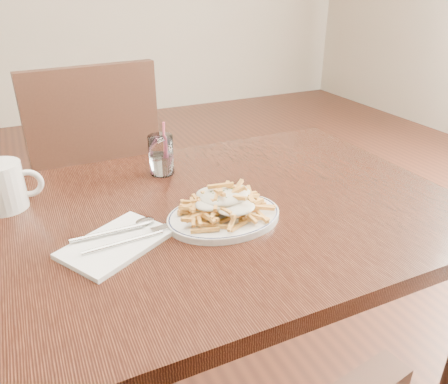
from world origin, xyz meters
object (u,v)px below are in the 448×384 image
table (207,237)px  coffee_mug (3,186)px  chair_far (94,173)px  water_glass (161,157)px  fries_plate (224,217)px  loaded_fries (224,200)px

table → coffee_mug: bearing=154.3°
chair_far → water_glass: chair_far is taller
chair_far → water_glass: (0.11, -0.54, 0.24)m
table → fries_plate: (0.01, -0.07, 0.09)m
fries_plate → coffee_mug: (-0.43, 0.27, 0.05)m
chair_far → water_glass: bearing=-78.1°
water_glass → fries_plate: bearing=-82.0°
chair_far → water_glass: 0.60m
water_glass → coffee_mug: 0.39m
loaded_fries → fries_plate: bearing=180.0°
loaded_fries → coffee_mug: size_ratio=1.75×
table → loaded_fries: (0.01, -0.07, 0.13)m
table → fries_plate: size_ratio=4.31×
table → chair_far: bearing=100.5°
table → coffee_mug: size_ratio=8.49×
chair_far → fries_plate: size_ratio=3.52×
table → coffee_mug: coffee_mug is taller
loaded_fries → water_glass: water_glass is taller
coffee_mug → table: bearing=-25.7°
chair_far → loaded_fries: chair_far is taller
fries_plate → coffee_mug: bearing=148.2°
chair_far → fries_plate: (0.16, -0.85, 0.20)m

